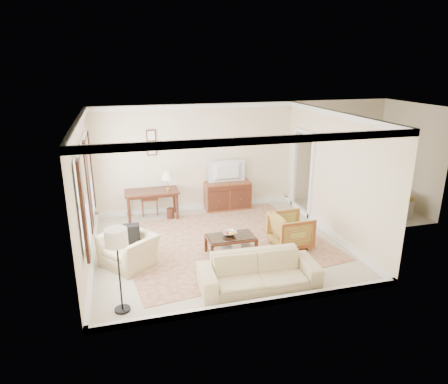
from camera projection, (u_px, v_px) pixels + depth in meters
name	position (u px, v px, depth m)	size (l,w,h in m)	color
room_shell	(218.00, 136.00, 8.22)	(5.51, 5.01, 2.91)	beige
annex_bedroom	(365.00, 198.00, 11.05)	(3.00, 2.70, 2.90)	beige
window_front	(83.00, 200.00, 7.19)	(0.12, 1.56, 1.80)	#CCB284
window_rear	(88.00, 177.00, 8.66)	(0.12, 1.56, 1.80)	#CCB284
doorway	(303.00, 174.00, 10.70)	(0.10, 1.12, 2.25)	white
rug	(223.00, 242.00, 9.14)	(4.43, 3.79, 0.01)	maroon
writing_desk	(152.00, 195.00, 10.36)	(1.38, 0.69, 0.75)	#462014
desk_chair	(149.00, 195.00, 10.70)	(0.45, 0.45, 1.05)	brown
desk_lamp	(168.00, 180.00, 10.35)	(0.32, 0.32, 0.50)	silver
framed_prints	(151.00, 142.00, 10.36)	(0.25, 0.04, 0.68)	#462014
sideboard	(227.00, 195.00, 11.11)	(1.26, 0.49, 0.78)	brown
tv	(228.00, 165.00, 10.82)	(0.98, 0.56, 0.13)	black
coffee_table	(231.00, 240.00, 8.45)	(1.03, 0.62, 0.43)	#462014
fruit_bowl	(229.00, 233.00, 8.45)	(0.42, 0.42, 0.10)	silver
book_a	(221.00, 246.00, 8.54)	(0.28, 0.04, 0.38)	brown
book_b	(242.00, 246.00, 8.57)	(0.28, 0.03, 0.38)	brown
striped_armchair	(291.00, 229.00, 8.82)	(0.81, 0.76, 0.83)	brown
club_armchair	(128.00, 245.00, 8.00)	(1.00, 0.65, 0.88)	#CBBE89
backpack	(132.00, 232.00, 8.01)	(0.32, 0.22, 0.40)	black
sofa	(259.00, 267.00, 7.18)	(2.15, 0.63, 0.84)	#CBBE89
floor_lamp	(117.00, 244.00, 6.24)	(0.36, 0.36, 1.47)	black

